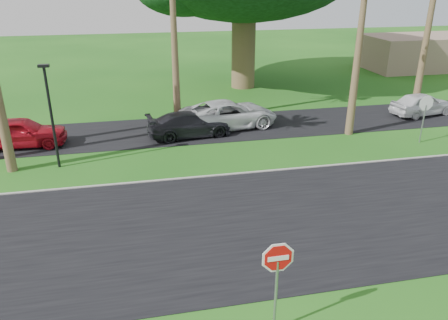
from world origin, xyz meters
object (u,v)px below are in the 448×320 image
at_px(car_red, 21,132).
at_px(car_minivan, 229,114).
at_px(car_dark, 190,125).
at_px(car_pickup, 422,104).
at_px(stop_sign_far, 425,109).
at_px(stop_sign_near, 277,269).

bearing_deg(car_red, car_minivan, -83.71).
xyz_separation_m(car_dark, car_pickup, (14.67, 0.97, 0.04)).
bearing_deg(car_red, stop_sign_far, -98.15).
bearing_deg(car_minivan, car_red, 84.40).
distance_m(stop_sign_far, car_dark, 12.17).
height_order(stop_sign_far, car_dark, stop_sign_far).
relative_size(car_dark, car_pickup, 1.11).
height_order(car_red, car_minivan, car_minivan).
distance_m(stop_sign_near, car_dark, 14.44).
distance_m(car_red, car_pickup, 23.22).
bearing_deg(car_dark, car_minivan, -74.04).
bearing_deg(car_minivan, stop_sign_far, -125.49).
height_order(stop_sign_far, car_pickup, stop_sign_far).
bearing_deg(stop_sign_far, stop_sign_near, 43.73).
bearing_deg(car_minivan, car_dark, 103.53).
distance_m(car_red, car_dark, 8.54).
distance_m(stop_sign_near, car_pickup, 21.18).
height_order(stop_sign_near, car_red, stop_sign_near).
xyz_separation_m(stop_sign_near, car_dark, (-0.13, 14.40, -1.12)).
distance_m(stop_sign_far, car_red, 20.52).
height_order(stop_sign_far, car_red, stop_sign_far).
bearing_deg(car_minivan, stop_sign_near, 161.80).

